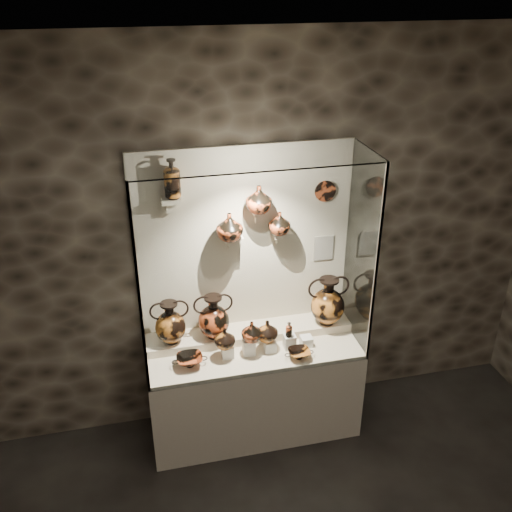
{
  "coord_description": "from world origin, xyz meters",
  "views": [
    {
      "loc": [
        -0.83,
        -1.42,
        3.55
      ],
      "look_at": [
        0.03,
        2.21,
        1.64
      ],
      "focal_mm": 40.0,
      "sensor_mm": 36.0,
      "label": 1
    }
  ],
  "objects_px": {
    "ovoid_vase_b": "(259,199)",
    "ovoid_vase_c": "(279,223)",
    "ovoid_vase_a": "(229,227)",
    "amphora_mid": "(214,317)",
    "jug_c": "(267,331)",
    "kylix_right": "(299,353)",
    "amphora_right": "(328,301)",
    "amphora_left": "(170,322)",
    "lekythos_small": "(289,329)",
    "lekythos_tall": "(172,177)",
    "jug_a": "(225,338)",
    "jug_b": "(252,331)",
    "kylix_left": "(190,360)"
  },
  "relations": [
    {
      "from": "amphora_mid",
      "to": "kylix_right",
      "type": "relative_size",
      "value": 1.7
    },
    {
      "from": "lekythos_small",
      "to": "ovoid_vase_c",
      "type": "distance_m",
      "value": 0.83
    },
    {
      "from": "kylix_right",
      "to": "ovoid_vase_c",
      "type": "xyz_separation_m",
      "value": [
        -0.07,
        0.4,
        0.93
      ]
    },
    {
      "from": "lekythos_small",
      "to": "lekythos_tall",
      "type": "xyz_separation_m",
      "value": [
        -0.8,
        0.29,
        1.21
      ]
    },
    {
      "from": "amphora_right",
      "to": "lekythos_tall",
      "type": "distance_m",
      "value": 1.63
    },
    {
      "from": "ovoid_vase_a",
      "to": "ovoid_vase_c",
      "type": "bearing_deg",
      "value": 25.3
    },
    {
      "from": "ovoid_vase_a",
      "to": "amphora_mid",
      "type": "bearing_deg",
      "value": -139.85
    },
    {
      "from": "ovoid_vase_b",
      "to": "ovoid_vase_c",
      "type": "relative_size",
      "value": 1.16
    },
    {
      "from": "amphora_right",
      "to": "jug_a",
      "type": "height_order",
      "value": "amphora_right"
    },
    {
      "from": "amphora_mid",
      "to": "jug_b",
      "type": "relative_size",
      "value": 2.21
    },
    {
      "from": "ovoid_vase_a",
      "to": "amphora_left",
      "type": "bearing_deg",
      "value": -152.17
    },
    {
      "from": "jug_a",
      "to": "jug_c",
      "type": "height_order",
      "value": "same"
    },
    {
      "from": "kylix_right",
      "to": "ovoid_vase_b",
      "type": "relative_size",
      "value": 1.06
    },
    {
      "from": "amphora_right",
      "to": "lekythos_small",
      "type": "relative_size",
      "value": 2.91
    },
    {
      "from": "amphora_mid",
      "to": "amphora_right",
      "type": "relative_size",
      "value": 0.89
    },
    {
      "from": "jug_a",
      "to": "ovoid_vase_b",
      "type": "xyz_separation_m",
      "value": [
        0.33,
        0.26,
        1.01
      ]
    },
    {
      "from": "lekythos_tall",
      "to": "lekythos_small",
      "type": "bearing_deg",
      "value": -0.36
    },
    {
      "from": "amphora_left",
      "to": "ovoid_vase_c",
      "type": "xyz_separation_m",
      "value": [
        0.88,
        0.06,
        0.73
      ]
    },
    {
      "from": "lekythos_small",
      "to": "kylix_right",
      "type": "distance_m",
      "value": 0.2
    },
    {
      "from": "ovoid_vase_a",
      "to": "ovoid_vase_c",
      "type": "relative_size",
      "value": 1.19
    },
    {
      "from": "amphora_mid",
      "to": "lekythos_small",
      "type": "distance_m",
      "value": 0.6
    },
    {
      "from": "lekythos_small",
      "to": "lekythos_tall",
      "type": "relative_size",
      "value": 0.45
    },
    {
      "from": "amphora_left",
      "to": "ovoid_vase_a",
      "type": "height_order",
      "value": "ovoid_vase_a"
    },
    {
      "from": "amphora_right",
      "to": "lekythos_small",
      "type": "distance_m",
      "value": 0.43
    },
    {
      "from": "kylix_right",
      "to": "ovoid_vase_c",
      "type": "bearing_deg",
      "value": 97.04
    },
    {
      "from": "ovoid_vase_c",
      "to": "amphora_mid",
      "type": "bearing_deg",
      "value": -167.66
    },
    {
      "from": "amphora_right",
      "to": "ovoid_vase_c",
      "type": "xyz_separation_m",
      "value": [
        -0.4,
        0.08,
        0.7
      ]
    },
    {
      "from": "jug_b",
      "to": "jug_c",
      "type": "distance_m",
      "value": 0.14
    },
    {
      "from": "amphora_right",
      "to": "amphora_left",
      "type": "bearing_deg",
      "value": -161.11
    },
    {
      "from": "amphora_left",
      "to": "kylix_left",
      "type": "height_order",
      "value": "amphora_left"
    },
    {
      "from": "amphora_mid",
      "to": "jug_c",
      "type": "height_order",
      "value": "amphora_mid"
    },
    {
      "from": "amphora_right",
      "to": "kylix_right",
      "type": "height_order",
      "value": "amphora_right"
    },
    {
      "from": "amphora_left",
      "to": "lekythos_tall",
      "type": "bearing_deg",
      "value": 43.98
    },
    {
      "from": "amphora_right",
      "to": "ovoid_vase_b",
      "type": "xyz_separation_m",
      "value": [
        -0.56,
        0.07,
        0.91
      ]
    },
    {
      "from": "kylix_left",
      "to": "ovoid_vase_a",
      "type": "height_order",
      "value": "ovoid_vase_a"
    },
    {
      "from": "lekythos_small",
      "to": "ovoid_vase_a",
      "type": "relative_size",
      "value": 0.68
    },
    {
      "from": "jug_c",
      "to": "ovoid_vase_a",
      "type": "xyz_separation_m",
      "value": [
        -0.24,
        0.22,
        0.81
      ]
    },
    {
      "from": "jug_c",
      "to": "kylix_right",
      "type": "height_order",
      "value": "jug_c"
    },
    {
      "from": "amphora_right",
      "to": "ovoid_vase_a",
      "type": "xyz_separation_m",
      "value": [
        -0.79,
        0.07,
        0.72
      ]
    },
    {
      "from": "amphora_left",
      "to": "lekythos_small",
      "type": "distance_m",
      "value": 0.92
    },
    {
      "from": "amphora_left",
      "to": "lekythos_tall",
      "type": "relative_size",
      "value": 1.12
    },
    {
      "from": "amphora_right",
      "to": "lekythos_tall",
      "type": "bearing_deg",
      "value": -165.04
    },
    {
      "from": "kylix_right",
      "to": "jug_a",
      "type": "bearing_deg",
      "value": 164.34
    },
    {
      "from": "jug_a",
      "to": "jug_b",
      "type": "height_order",
      "value": "jug_b"
    },
    {
      "from": "lekythos_tall",
      "to": "ovoid_vase_a",
      "type": "relative_size",
      "value": 1.52
    },
    {
      "from": "amphora_right",
      "to": "lekythos_tall",
      "type": "relative_size",
      "value": 1.3
    },
    {
      "from": "jug_c",
      "to": "kylix_right",
      "type": "xyz_separation_m",
      "value": [
        0.22,
        -0.16,
        -0.14
      ]
    },
    {
      "from": "amphora_mid",
      "to": "kylix_right",
      "type": "xyz_separation_m",
      "value": [
        0.61,
        -0.34,
        -0.21
      ]
    },
    {
      "from": "ovoid_vase_b",
      "to": "amphora_right",
      "type": "bearing_deg",
      "value": -0.66
    },
    {
      "from": "lekythos_tall",
      "to": "ovoid_vase_b",
      "type": "xyz_separation_m",
      "value": [
        0.62,
        -0.03,
        -0.21
      ]
    }
  ]
}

